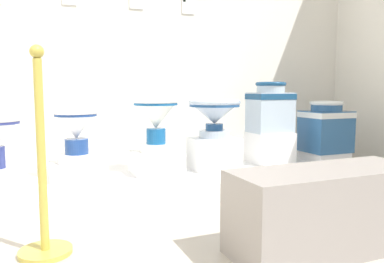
{
  "coord_description": "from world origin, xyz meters",
  "views": [
    {
      "loc": [
        0.88,
        -0.44,
        0.77
      ],
      "look_at": [
        2.05,
        2.37,
        0.44
      ],
      "focal_mm": 35.78,
      "sensor_mm": 36.0,
      "label": 1
    }
  ],
  "objects_px": {
    "plinth_block_slender_white": "(77,170)",
    "plinth_block_central_ornate": "(156,162)",
    "plinth_block_pale_glazed": "(214,153)",
    "antique_toilet_slender_white": "(76,129)",
    "museum_bench": "(327,210)",
    "info_placard_third": "(136,0)",
    "plinth_block_broad_patterned": "(325,156)",
    "antique_toilet_pale_glazed": "(214,112)",
    "stanchion_post_near_left": "(43,193)",
    "plinth_block_leftmost": "(269,147)",
    "info_placard_fourth": "(188,6)",
    "antique_toilet_broad_patterned": "(326,126)",
    "antique_toilet_central_ornate": "(156,116)",
    "antique_toilet_leftmost": "(270,107)"
  },
  "relations": [
    {
      "from": "info_placard_fourth",
      "to": "antique_toilet_leftmost",
      "type": "bearing_deg",
      "value": -41.03
    },
    {
      "from": "plinth_block_central_ornate",
      "to": "info_placard_fourth",
      "type": "distance_m",
      "value": 1.5
    },
    {
      "from": "plinth_block_slender_white",
      "to": "info_placard_fourth",
      "type": "height_order",
      "value": "info_placard_fourth"
    },
    {
      "from": "antique_toilet_pale_glazed",
      "to": "info_placard_third",
      "type": "xyz_separation_m",
      "value": [
        -0.49,
        0.55,
        0.95
      ]
    },
    {
      "from": "info_placard_third",
      "to": "plinth_block_central_ornate",
      "type": "bearing_deg",
      "value": -89.26
    },
    {
      "from": "antique_toilet_pale_glazed",
      "to": "info_placard_fourth",
      "type": "distance_m",
      "value": 1.09
    },
    {
      "from": "plinth_block_slender_white",
      "to": "antique_toilet_pale_glazed",
      "type": "relative_size",
      "value": 0.93
    },
    {
      "from": "plinth_block_slender_white",
      "to": "antique_toilet_broad_patterned",
      "type": "relative_size",
      "value": 0.85
    },
    {
      "from": "plinth_block_broad_patterned",
      "to": "antique_toilet_broad_patterned",
      "type": "distance_m",
      "value": 0.28
    },
    {
      "from": "plinth_block_slender_white",
      "to": "info_placard_fourth",
      "type": "distance_m",
      "value": 1.78
    },
    {
      "from": "plinth_block_broad_patterned",
      "to": "info_placard_fourth",
      "type": "xyz_separation_m",
      "value": [
        -1.12,
        0.59,
        1.37
      ]
    },
    {
      "from": "plinth_block_leftmost",
      "to": "antique_toilet_broad_patterned",
      "type": "relative_size",
      "value": 0.73
    },
    {
      "from": "plinth_block_pale_glazed",
      "to": "plinth_block_broad_patterned",
      "type": "height_order",
      "value": "plinth_block_pale_glazed"
    },
    {
      "from": "antique_toilet_slender_white",
      "to": "museum_bench",
      "type": "bearing_deg",
      "value": -55.93
    },
    {
      "from": "plinth_block_leftmost",
      "to": "info_placard_third",
      "type": "bearing_deg",
      "value": 154.72
    },
    {
      "from": "info_placard_fourth",
      "to": "plinth_block_pale_glazed",
      "type": "bearing_deg",
      "value": -89.13
    },
    {
      "from": "plinth_block_central_ornate",
      "to": "plinth_block_pale_glazed",
      "type": "distance_m",
      "value": 0.49
    },
    {
      "from": "antique_toilet_pale_glazed",
      "to": "stanchion_post_near_left",
      "type": "distance_m",
      "value": 1.65
    },
    {
      "from": "plinth_block_leftmost",
      "to": "info_placard_third",
      "type": "distance_m",
      "value": 1.74
    },
    {
      "from": "plinth_block_central_ornate",
      "to": "stanchion_post_near_left",
      "type": "height_order",
      "value": "stanchion_post_near_left"
    },
    {
      "from": "plinth_block_broad_patterned",
      "to": "antique_toilet_broad_patterned",
      "type": "relative_size",
      "value": 0.78
    },
    {
      "from": "antique_toilet_pale_glazed",
      "to": "plinth_block_leftmost",
      "type": "relative_size",
      "value": 1.24
    },
    {
      "from": "plinth_block_leftmost",
      "to": "antique_toilet_leftmost",
      "type": "relative_size",
      "value": 0.77
    },
    {
      "from": "plinth_block_pale_glazed",
      "to": "plinth_block_broad_patterned",
      "type": "relative_size",
      "value": 1.06
    },
    {
      "from": "plinth_block_broad_patterned",
      "to": "antique_toilet_slender_white",
      "type": "bearing_deg",
      "value": 176.44
    },
    {
      "from": "plinth_block_pale_glazed",
      "to": "museum_bench",
      "type": "relative_size",
      "value": 0.39
    },
    {
      "from": "stanchion_post_near_left",
      "to": "plinth_block_slender_white",
      "type": "bearing_deg",
      "value": 75.82
    },
    {
      "from": "info_placard_third",
      "to": "plinth_block_broad_patterned",
      "type": "bearing_deg",
      "value": -20.26
    },
    {
      "from": "stanchion_post_near_left",
      "to": "info_placard_third",
      "type": "bearing_deg",
      "value": 60.35
    },
    {
      "from": "plinth_block_slender_white",
      "to": "museum_bench",
      "type": "relative_size",
      "value": 0.4
    },
    {
      "from": "antique_toilet_central_ornate",
      "to": "plinth_block_pale_glazed",
      "type": "relative_size",
      "value": 1.09
    },
    {
      "from": "plinth_block_leftmost",
      "to": "info_placard_fourth",
      "type": "height_order",
      "value": "info_placard_fourth"
    },
    {
      "from": "antique_toilet_central_ornate",
      "to": "plinth_block_broad_patterned",
      "type": "bearing_deg",
      "value": -2.7
    },
    {
      "from": "plinth_block_broad_patterned",
      "to": "stanchion_post_near_left",
      "type": "relative_size",
      "value": 0.37
    },
    {
      "from": "plinth_block_slender_white",
      "to": "plinth_block_central_ornate",
      "type": "height_order",
      "value": "plinth_block_central_ornate"
    },
    {
      "from": "antique_toilet_slender_white",
      "to": "museum_bench",
      "type": "height_order",
      "value": "antique_toilet_slender_white"
    },
    {
      "from": "plinth_block_slender_white",
      "to": "info_placard_fourth",
      "type": "xyz_separation_m",
      "value": [
        1.07,
        0.46,
        1.35
      ]
    },
    {
      "from": "antique_toilet_leftmost",
      "to": "plinth_block_broad_patterned",
      "type": "bearing_deg",
      "value": -9.54
    },
    {
      "from": "antique_toilet_slender_white",
      "to": "plinth_block_leftmost",
      "type": "height_order",
      "value": "antique_toilet_slender_white"
    },
    {
      "from": "antique_toilet_slender_white",
      "to": "museum_bench",
      "type": "distance_m",
      "value": 1.81
    },
    {
      "from": "plinth_block_leftmost",
      "to": "museum_bench",
      "type": "distance_m",
      "value": 1.57
    },
    {
      "from": "antique_toilet_central_ornate",
      "to": "antique_toilet_broad_patterned",
      "type": "xyz_separation_m",
      "value": [
        1.6,
        -0.08,
        -0.13
      ]
    },
    {
      "from": "antique_toilet_broad_patterned",
      "to": "plinth_block_pale_glazed",
      "type": "bearing_deg",
      "value": 177.65
    },
    {
      "from": "antique_toilet_slender_white",
      "to": "plinth_block_broad_patterned",
      "type": "distance_m",
      "value": 2.21
    },
    {
      "from": "plinth_block_leftmost",
      "to": "antique_toilet_central_ornate",
      "type": "bearing_deg",
      "value": -179.12
    },
    {
      "from": "plinth_block_pale_glazed",
      "to": "info_placard_third",
      "type": "bearing_deg",
      "value": 132.06
    },
    {
      "from": "plinth_block_leftmost",
      "to": "plinth_block_slender_white",
      "type": "bearing_deg",
      "value": 178.45
    },
    {
      "from": "antique_toilet_slender_white",
      "to": "plinth_block_broad_patterned",
      "type": "bearing_deg",
      "value": -3.56
    },
    {
      "from": "antique_toilet_slender_white",
      "to": "plinth_block_central_ornate",
      "type": "distance_m",
      "value": 0.65
    },
    {
      "from": "antique_toilet_broad_patterned",
      "to": "stanchion_post_near_left",
      "type": "distance_m",
      "value": 2.6
    }
  ]
}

